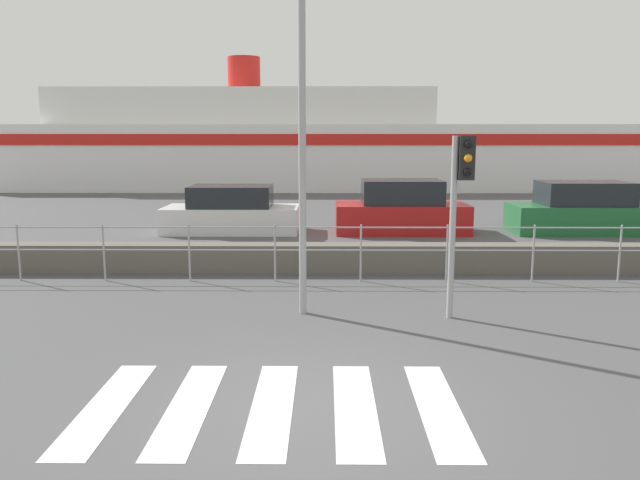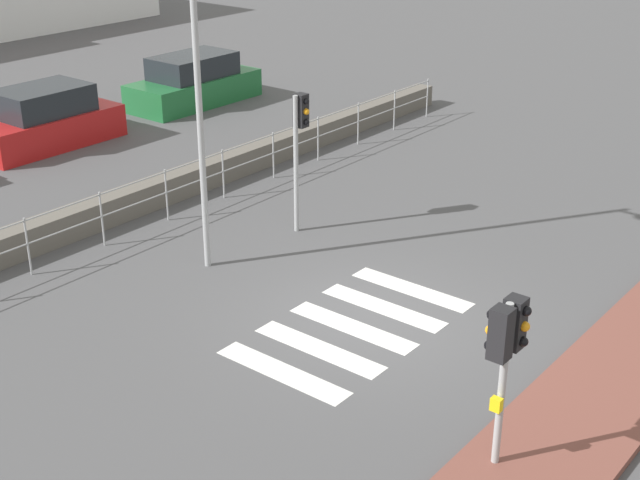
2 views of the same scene
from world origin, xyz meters
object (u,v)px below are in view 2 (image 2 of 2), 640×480
traffic_light_near (506,343)px  traffic_light_far (299,132)px  parked_car_green (194,83)px  parked_car_red (45,121)px  streetlamp (201,50)px

traffic_light_near → traffic_light_far: traffic_light_far is taller
traffic_light_near → parked_car_green: traffic_light_near is taller
parked_car_red → parked_car_green: size_ratio=0.92×
traffic_light_far → parked_car_green: size_ratio=0.67×
parked_car_green → streetlamp: bearing=-132.4°
traffic_light_near → traffic_light_far: (4.52, 7.05, 0.25)m
parked_car_red → parked_car_green: (5.50, 0.00, -0.02)m
traffic_light_far → parked_car_green: traffic_light_far is taller
parked_car_green → traffic_light_near: bearing=-122.3°
traffic_light_far → traffic_light_near: bearing=-122.7°
traffic_light_far → streetlamp: 3.21m
parked_car_red → streetlamp: bearing=-106.6°
traffic_light_near → streetlamp: (2.04, 7.16, 2.29)m
streetlamp → parked_car_red: streetlamp is taller
traffic_light_near → parked_car_green: size_ratio=0.56×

